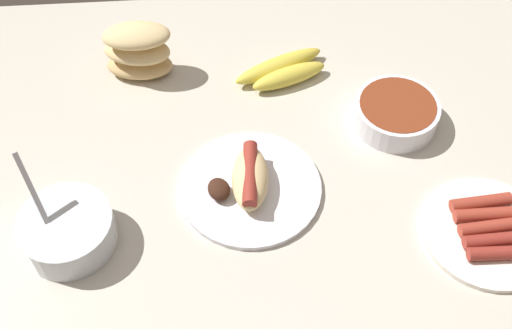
{
  "coord_description": "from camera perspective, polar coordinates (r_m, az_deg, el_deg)",
  "views": [
    {
      "loc": [
        7.26,
        69.61,
        87.2
      ],
      "look_at": [
        2.42,
        4.23,
        3.0
      ],
      "focal_mm": 44.89,
      "sensor_mm": 36.0,
      "label": 1
    }
  ],
  "objects": [
    {
      "name": "bread_stack",
      "position": [
        1.24,
        -10.5,
        9.94
      ],
      "size": [
        13.85,
        9.69,
        10.8
      ],
      "color": "tan",
      "rests_on": "ground_plane"
    },
    {
      "name": "banana_bunch",
      "position": [
        1.24,
        2.45,
        8.38
      ],
      "size": [
        18.7,
        12.87,
        3.47
      ],
      "color": "gold",
      "rests_on": "ground_plane"
    },
    {
      "name": "plate_sausages",
      "position": [
        1.08,
        20.01,
        -5.54
      ],
      "size": [
        21.06,
        21.06,
        3.14
      ],
      "color": "white",
      "rests_on": "ground_plane"
    },
    {
      "name": "bowl_coleslaw",
      "position": [
        1.03,
        -16.5,
        -5.59
      ],
      "size": [
        14.76,
        14.76,
        15.79
      ],
      "color": "silver",
      "rests_on": "ground_plane"
    },
    {
      "name": "bowl_chili",
      "position": [
        1.17,
        12.38,
        4.54
      ],
      "size": [
        15.1,
        15.1,
        4.86
      ],
      "color": "white",
      "rests_on": "ground_plane"
    },
    {
      "name": "plate_hotdog_assembled",
      "position": [
        1.06,
        -0.64,
        -1.72
      ],
      "size": [
        23.85,
        23.85,
        5.61
      ],
      "color": "white",
      "rests_on": "ground_plane"
    },
    {
      "name": "ground_plane",
      "position": [
        1.13,
        1.07,
        0.36
      ],
      "size": [
        120.0,
        90.0,
        3.0
      ],
      "primitive_type": "cube",
      "color": "beige"
    }
  ]
}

